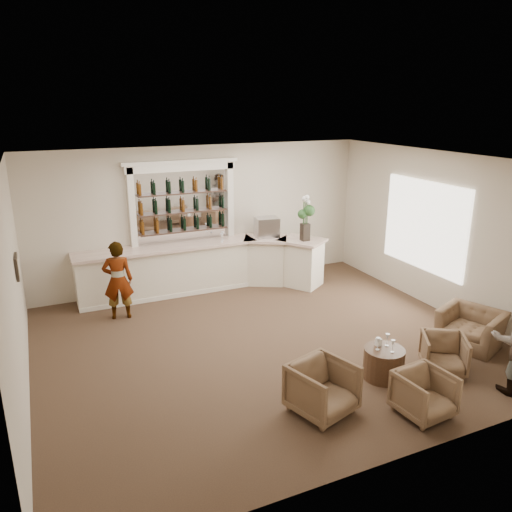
{
  "coord_description": "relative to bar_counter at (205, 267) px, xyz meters",
  "views": [
    {
      "loc": [
        -3.57,
        -7.48,
        4.25
      ],
      "look_at": [
        0.2,
        0.9,
        1.39
      ],
      "focal_mm": 35.0,
      "sensor_mm": 36.0,
      "label": 1
    }
  ],
  "objects": [
    {
      "name": "espresso_machine",
      "position": [
        1.56,
        -0.05,
        0.8
      ],
      "size": [
        0.6,
        0.53,
        0.47
      ],
      "primitive_type": "cube",
      "rotation": [
        0.0,
        0.0,
        -0.16
      ],
      "color": "#B4B3B8",
      "rests_on": "bar_counter"
    },
    {
      "name": "armchair_left",
      "position": [
        -0.03,
        -5.26,
        -0.2
      ],
      "size": [
        1.01,
        1.03,
        0.75
      ],
      "primitive_type": "imported",
      "rotation": [
        0.0,
        0.0,
        0.3
      ],
      "color": "brown",
      "rests_on": "ground"
    },
    {
      "name": "wine_glass_tbl_c",
      "position": [
        1.4,
        -4.98,
        0.03
      ],
      "size": [
        0.07,
        0.07,
        0.21
      ],
      "primitive_type": null,
      "color": "white",
      "rests_on": "cocktail_table"
    },
    {
      "name": "wine_glass_tbl_a",
      "position": [
        1.24,
        -4.82,
        0.03
      ],
      "size": [
        0.07,
        0.07,
        0.21
      ],
      "primitive_type": null,
      "color": "white",
      "rests_on": "cocktail_table"
    },
    {
      "name": "wine_glass_tbl_b",
      "position": [
        1.46,
        -4.77,
        0.03
      ],
      "size": [
        0.07,
        0.07,
        0.21
      ],
      "primitive_type": null,
      "color": "white",
      "rests_on": "cocktail_table"
    },
    {
      "name": "ground",
      "position": [
        0.16,
        -3.0,
        -0.57
      ],
      "size": [
        8.0,
        8.0,
        0.0
      ],
      "primitive_type": "plane",
      "color": "#503A28",
      "rests_on": "ground"
    },
    {
      "name": "wine_glass_bar_right",
      "position": [
        0.49,
        0.08,
        0.67
      ],
      "size": [
        0.07,
        0.07,
        0.21
      ],
      "primitive_type": null,
      "color": "white",
      "rests_on": "bar_counter"
    },
    {
      "name": "armchair_right",
      "position": [
        2.37,
        -5.09,
        -0.26
      ],
      "size": [
        0.94,
        0.94,
        0.63
      ],
      "primitive_type": "imported",
      "rotation": [
        0.0,
        0.0,
        -0.57
      ],
      "color": "brown",
      "rests_on": "ground"
    },
    {
      "name": "sommelier",
      "position": [
        -2.08,
        -0.77,
        0.24
      ],
      "size": [
        0.65,
        0.49,
        1.62
      ],
      "primitive_type": "imported",
      "rotation": [
        0.0,
        0.0,
        2.96
      ],
      "color": "gray",
      "rests_on": "ground"
    },
    {
      "name": "armchair_far",
      "position": [
        3.49,
        -4.59,
        -0.24
      ],
      "size": [
        1.22,
        1.29,
        0.67
      ],
      "primitive_type": "imported",
      "rotation": [
        0.0,
        0.0,
        -1.18
      ],
      "color": "brown",
      "rests_on": "ground"
    },
    {
      "name": "armchair_center",
      "position": [
        1.24,
        -5.9,
        -0.25
      ],
      "size": [
        0.76,
        0.78,
        0.65
      ],
      "primitive_type": "imported",
      "rotation": [
        0.0,
        0.0,
        0.09
      ],
      "color": "brown",
      "rests_on": "ground"
    },
    {
      "name": "bar_counter",
      "position": [
        0.0,
        0.0,
        0.0
      ],
      "size": [
        5.72,
        1.8,
        1.14
      ],
      "color": "white",
      "rests_on": "ground"
    },
    {
      "name": "flower_vase",
      "position": [
        2.23,
        -0.72,
        1.17
      ],
      "size": [
        0.28,
        0.28,
        1.07
      ],
      "color": "black",
      "rests_on": "bar_counter"
    },
    {
      "name": "room_shell",
      "position": [
        0.33,
        -2.29,
        1.77
      ],
      "size": [
        8.04,
        7.02,
        3.32
      ],
      "color": "beige",
      "rests_on": "ground"
    },
    {
      "name": "wine_glass_bar_left",
      "position": [
        0.41,
        -0.06,
        0.67
      ],
      "size": [
        0.07,
        0.07,
        0.21
      ],
      "primitive_type": null,
      "color": "white",
      "rests_on": "bar_counter"
    },
    {
      "name": "napkin_holder",
      "position": [
        1.34,
        -4.71,
        -0.01
      ],
      "size": [
        0.08,
        0.08,
        0.12
      ],
      "primitive_type": "cube",
      "color": "white",
      "rests_on": "cocktail_table"
    },
    {
      "name": "cocktail_table",
      "position": [
        1.36,
        -4.85,
        -0.32
      ],
      "size": [
        0.65,
        0.65,
        0.5
      ],
      "primitive_type": "cylinder",
      "color": "#4A3120",
      "rests_on": "ground"
    },
    {
      "name": "back_bar_alcove",
      "position": [
        -0.34,
        0.41,
        1.46
      ],
      "size": [
        2.64,
        0.25,
        3.0
      ],
      "color": "white",
      "rests_on": "ground"
    }
  ]
}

